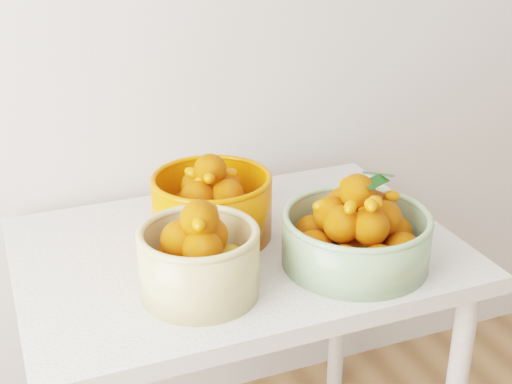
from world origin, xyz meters
TOP-DOWN VIEW (x-y plane):
  - table at (-0.42, 1.60)m, footprint 1.00×0.70m
  - bowl_cream at (-0.56, 1.44)m, footprint 0.27×0.27m
  - bowl_green at (-0.21, 1.43)m, footprint 0.35×0.35m
  - bowl_orange at (-0.46, 1.67)m, footprint 0.32×0.32m

SIDE VIEW (x-z plane):
  - table at x=-0.42m, z-range 0.28..1.03m
  - bowl_green at x=-0.21m, z-range 0.72..0.93m
  - bowl_cream at x=-0.56m, z-range 0.72..0.94m
  - bowl_orange at x=-0.46m, z-range 0.73..0.93m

